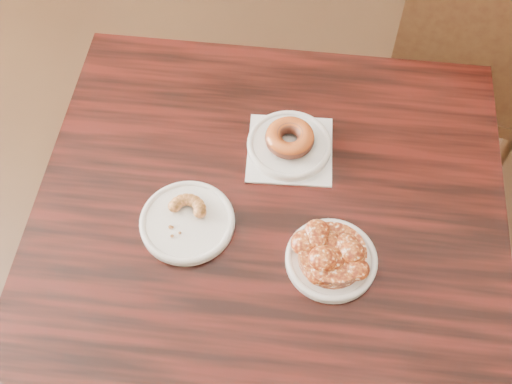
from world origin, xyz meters
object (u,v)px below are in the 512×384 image
(glazed_donut, at_px, (290,138))
(apple_fritter, at_px, (333,253))
(chair_far, at_px, (465,69))
(cruller_fragment, at_px, (186,217))
(cafe_table, at_px, (265,301))

(glazed_donut, distance_m, apple_fritter, 0.26)
(glazed_donut, bearing_deg, chair_far, 58.56)
(apple_fritter, bearing_deg, glazed_donut, 119.86)
(chair_far, bearing_deg, apple_fritter, 79.33)
(cruller_fragment, bearing_deg, glazed_donut, 56.83)
(apple_fritter, bearing_deg, cafe_table, 157.64)
(glazed_donut, xyz_separation_m, cruller_fragment, (-0.14, -0.22, -0.01))
(cruller_fragment, bearing_deg, cafe_table, 17.60)
(cafe_table, xyz_separation_m, glazed_donut, (0.00, 0.17, 0.41))
(apple_fritter, bearing_deg, chair_far, 73.56)
(chair_far, relative_size, apple_fritter, 5.54)
(cafe_table, relative_size, apple_fritter, 5.41)
(glazed_donut, height_order, apple_fritter, same)
(apple_fritter, distance_m, cruller_fragment, 0.27)
(chair_far, height_order, glazed_donut, chair_far)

